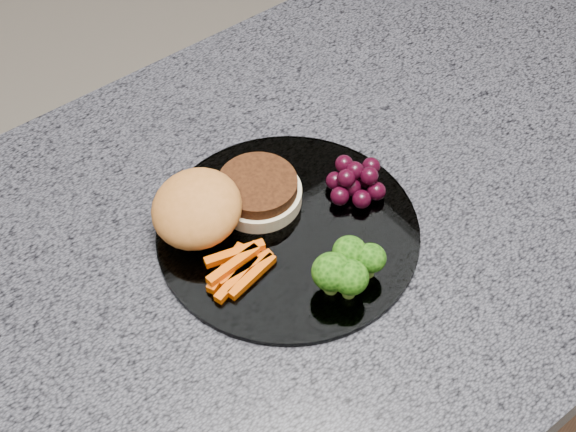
# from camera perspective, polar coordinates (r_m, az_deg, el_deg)

# --- Properties ---
(island_cabinet) EXTENTS (1.20, 0.60, 0.86)m
(island_cabinet) POSITION_cam_1_polar(r_m,az_deg,el_deg) (1.21, 1.34, -14.16)
(island_cabinet) COLOR brown
(island_cabinet) RESTS_ON ground
(countertop) EXTENTS (1.20, 0.60, 0.04)m
(countertop) POSITION_cam_1_polar(r_m,az_deg,el_deg) (0.83, 1.90, -0.61)
(countertop) COLOR #474751
(countertop) RESTS_ON island_cabinet
(plate) EXTENTS (0.26, 0.26, 0.01)m
(plate) POSITION_cam_1_polar(r_m,az_deg,el_deg) (0.79, -0.00, -1.06)
(plate) COLOR white
(plate) RESTS_ON countertop
(burger) EXTENTS (0.17, 0.11, 0.05)m
(burger) POSITION_cam_1_polar(r_m,az_deg,el_deg) (0.78, -4.91, 0.78)
(burger) COLOR beige
(burger) RESTS_ON plate
(carrot_sticks) EXTENTS (0.07, 0.05, 0.02)m
(carrot_sticks) POSITION_cam_1_polar(r_m,az_deg,el_deg) (0.75, -3.61, -3.67)
(carrot_sticks) COLOR #DB5003
(carrot_sticks) RESTS_ON plate
(broccoli) EXTENTS (0.07, 0.06, 0.04)m
(broccoli) POSITION_cam_1_polar(r_m,az_deg,el_deg) (0.73, 4.22, -3.66)
(broccoli) COLOR olive
(broccoli) RESTS_ON plate
(grape_bunch) EXTENTS (0.07, 0.06, 0.03)m
(grape_bunch) POSITION_cam_1_polar(r_m,az_deg,el_deg) (0.81, 4.85, 2.56)
(grape_bunch) COLOR black
(grape_bunch) RESTS_ON plate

